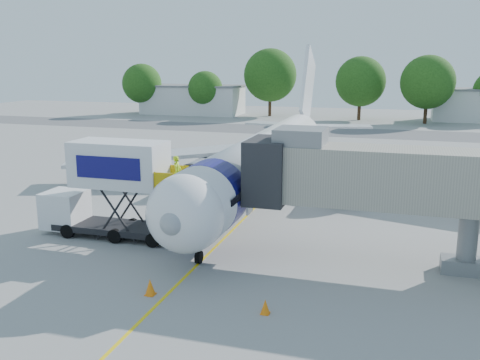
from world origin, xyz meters
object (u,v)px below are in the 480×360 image
(aircraft, at_px, (266,158))
(jet_bridge, at_px, (372,178))
(catering_hiloader, at_px, (110,189))
(ground_tug, at_px, (67,311))

(aircraft, xyz_separation_m, jet_bridge, (7.99, -11.12, 1.39))
(jet_bridge, xyz_separation_m, catering_hiloader, (-14.26, -0.00, -1.58))
(ground_tug, bearing_deg, jet_bridge, 37.53)
(ground_tug, bearing_deg, aircraft, 76.91)
(jet_bridge, xyz_separation_m, ground_tug, (-10.34, -10.09, -3.64))
(jet_bridge, relative_size, catering_hiloader, 1.64)
(aircraft, height_order, catering_hiloader, aircraft)
(aircraft, bearing_deg, jet_bridge, -54.30)
(jet_bridge, bearing_deg, catering_hiloader, -179.99)
(ground_tug, bearing_deg, catering_hiloader, 104.45)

